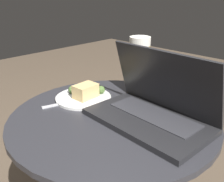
# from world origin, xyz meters

# --- Properties ---
(table) EXTENTS (0.68, 0.68, 0.55)m
(table) POSITION_xyz_m (0.00, 0.00, 0.40)
(table) COLOR #9E9EA3
(table) RESTS_ON ground_plane
(laptop) EXTENTS (0.39, 0.23, 0.22)m
(laptop) POSITION_xyz_m (0.11, 0.06, 0.60)
(laptop) COLOR #232326
(laptop) RESTS_ON table
(beer_glass) EXTENTS (0.08, 0.08, 0.22)m
(beer_glass) POSITION_xyz_m (-0.06, 0.20, 0.66)
(beer_glass) COLOR gold
(beer_glass) RESTS_ON table
(snack_plate) EXTENTS (0.21, 0.21, 0.06)m
(snack_plate) POSITION_xyz_m (-0.17, 0.02, 0.57)
(snack_plate) COLOR silver
(snack_plate) RESTS_ON table
(fork) EXTENTS (0.08, 0.19, 0.00)m
(fork) POSITION_xyz_m (-0.18, -0.03, 0.55)
(fork) COLOR silver
(fork) RESTS_ON table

